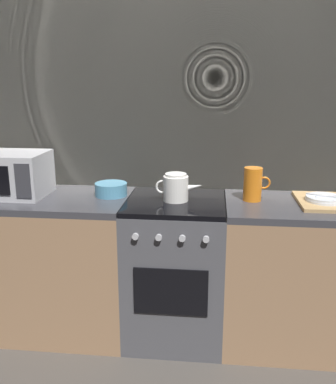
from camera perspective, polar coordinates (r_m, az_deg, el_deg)
name	(u,v)px	position (r m, az deg, el deg)	size (l,w,h in m)	color
ground_plane	(175,331)	(2.95, 0.97, -18.16)	(8.00, 8.00, 0.00)	#47423D
back_wall	(180,143)	(2.82, 1.67, 6.59)	(3.60, 0.05, 2.40)	#B2AD9E
counter_left	(38,262)	(2.94, -16.97, -8.99)	(1.20, 0.60, 0.90)	#997251
stove_unit	(175,269)	(2.73, 1.01, -10.24)	(0.60, 0.63, 0.90)	#4C4C51
counter_right	(323,276)	(2.80, 19.98, -10.46)	(1.20, 0.60, 0.90)	#997251
microwave	(9,174)	(2.83, -20.48, 2.27)	(0.46, 0.35, 0.27)	#B2B2B7
kettle	(177,187)	(2.54, 1.17, 0.61)	(0.28, 0.15, 0.17)	white
mixing_bowl	(111,189)	(2.69, -7.63, 0.36)	(0.20, 0.20, 0.08)	teal
pitcher	(253,184)	(2.59, 11.30, 1.04)	(0.16, 0.11, 0.20)	orange
dish_pile	(324,201)	(2.66, 20.14, -1.08)	(0.30, 0.40, 0.06)	tan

